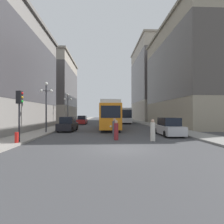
# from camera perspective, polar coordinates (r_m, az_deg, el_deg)

# --- Properties ---
(ground_plane) EXTENTS (200.00, 200.00, 0.00)m
(ground_plane) POSITION_cam_1_polar(r_m,az_deg,el_deg) (11.51, 2.64, -11.67)
(ground_plane) COLOR #424244
(sidewalk_left) EXTENTS (2.90, 120.00, 0.15)m
(sidewalk_left) POSITION_cam_1_polar(r_m,az_deg,el_deg) (51.80, -10.82, -2.92)
(sidewalk_left) COLOR gray
(sidewalk_left) RESTS_ON ground
(sidewalk_right) EXTENTS (2.90, 120.00, 0.15)m
(sidewalk_right) POSITION_cam_1_polar(r_m,az_deg,el_deg) (52.14, 7.66, -2.91)
(sidewalk_right) COLOR gray
(sidewalk_right) RESTS_ON ground
(streetcar) EXTENTS (2.80, 13.38, 3.89)m
(streetcar) POSITION_cam_1_polar(r_m,az_deg,el_deg) (26.57, -0.80, -0.81)
(streetcar) COLOR black
(streetcar) RESTS_ON ground
(transit_bus) EXTENTS (2.96, 12.18, 3.45)m
(transit_bus) POSITION_cam_1_polar(r_m,az_deg,el_deg) (42.59, 3.79, -0.92)
(transit_bus) COLOR black
(transit_bus) RESTS_ON ground
(parked_car_left_near) EXTENTS (1.94, 4.61, 1.82)m
(parked_car_left_near) POSITION_cam_1_polar(r_m,az_deg,el_deg) (38.21, -9.54, -2.61)
(parked_car_left_near) COLOR black
(parked_car_left_near) RESTS_ON ground
(parked_car_left_mid) EXTENTS (2.07, 4.34, 1.82)m
(parked_car_left_mid) POSITION_cam_1_polar(r_m,az_deg,el_deg) (23.34, -13.94, -3.92)
(parked_car_left_mid) COLOR black
(parked_car_left_mid) RESTS_ON ground
(parked_car_right_far) EXTENTS (1.98, 5.03, 1.82)m
(parked_car_right_far) POSITION_cam_1_polar(r_m,az_deg,el_deg) (19.13, 17.64, -4.65)
(parked_car_right_far) COLOR black
(parked_car_right_far) RESTS_ON ground
(pedestrian_crossing_near) EXTENTS (0.40, 0.40, 1.78)m
(pedestrian_crossing_near) POSITION_cam_1_polar(r_m,az_deg,el_deg) (17.30, 0.77, -5.16)
(pedestrian_crossing_near) COLOR #4C4C56
(pedestrian_crossing_near) RESTS_ON ground
(pedestrian_crossing_far) EXTENTS (0.40, 0.40, 1.77)m
(pedestrian_crossing_far) POSITION_cam_1_polar(r_m,az_deg,el_deg) (14.91, 12.93, -5.90)
(pedestrian_crossing_far) COLOR beige
(pedestrian_crossing_far) RESTS_ON ground
(pedestrian_on_sidewalk) EXTENTS (0.37, 0.37, 1.66)m
(pedestrian_on_sidewalk) POSITION_cam_1_polar(r_m,az_deg,el_deg) (15.13, 1.35, -6.03)
(pedestrian_on_sidewalk) COLOR maroon
(pedestrian_on_sidewalk) RESTS_ON ground
(traffic_light_near_left) EXTENTS (0.47, 0.36, 3.76)m
(traffic_light_near_left) POSITION_cam_1_polar(r_m,az_deg,el_deg) (14.84, -27.50, 2.70)
(traffic_light_near_left) COLOR #232328
(traffic_light_near_left) RESTS_ON sidewalk_left
(lamp_post_left_near) EXTENTS (1.41, 0.36, 5.62)m
(lamp_post_left_near) POSITION_cam_1_polar(r_m,az_deg,el_deg) (21.30, -20.33, 3.82)
(lamp_post_left_near) COLOR #333338
(lamp_post_left_near) RESTS_ON sidewalk_left
(lamp_post_left_far) EXTENTS (1.41, 0.36, 5.68)m
(lamp_post_left_far) POSITION_cam_1_polar(r_m,az_deg,el_deg) (32.99, -13.97, 2.33)
(lamp_post_left_far) COLOR #333338
(lamp_post_left_far) RESTS_ON sidewalk_left
(fire_hydrant) EXTENTS (0.26, 0.26, 0.75)m
(fire_hydrant) POSITION_cam_1_polar(r_m,az_deg,el_deg) (14.48, -28.23, -7.21)
(fire_hydrant) COLOR red
(fire_hydrant) RESTS_ON sidewalk_left
(building_left_corner) EXTENTS (13.77, 19.35, 17.46)m
(building_left_corner) POSITION_cam_1_polar(r_m,az_deg,el_deg) (52.37, -19.86, 6.87)
(building_left_corner) COLOR #A89E8E
(building_left_corner) RESTS_ON ground
(building_right_corner) EXTENTS (14.73, 22.87, 18.51)m
(building_right_corner) POSITION_cam_1_polar(r_m,az_deg,el_deg) (37.59, 26.27, 10.68)
(building_right_corner) COLOR gray
(building_right_corner) RESTS_ON ground
(building_right_midblock) EXTENTS (14.14, 22.74, 24.56)m
(building_right_midblock) POSITION_cam_1_polar(r_m,az_deg,el_deg) (61.06, 14.27, 9.29)
(building_right_midblock) COLOR #A89E8E
(building_right_midblock) RESTS_ON ground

